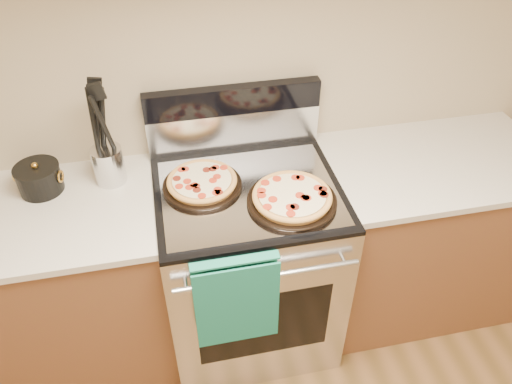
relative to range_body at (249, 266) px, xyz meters
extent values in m
plane|color=tan|center=(0.00, 0.35, 0.90)|extent=(4.00, 0.00, 4.00)
cube|color=#B7B7BC|center=(0.00, 0.00, 0.00)|extent=(0.76, 0.68, 0.90)
cube|color=black|center=(0.00, -0.34, 0.00)|extent=(0.56, 0.01, 0.40)
cube|color=black|center=(0.00, 0.00, 0.46)|extent=(0.76, 0.68, 0.02)
cube|color=silver|center=(0.00, 0.31, 0.56)|extent=(0.76, 0.06, 0.18)
cube|color=black|center=(0.00, 0.31, 0.71)|extent=(0.76, 0.06, 0.12)
cylinder|color=silver|center=(0.00, -0.38, 0.35)|extent=(0.70, 0.03, 0.03)
cube|color=gray|center=(0.00, -0.03, 0.47)|extent=(0.70, 0.55, 0.01)
cube|color=brown|center=(-0.88, 0.03, -0.01)|extent=(1.00, 0.62, 0.88)
cube|color=beige|center=(-0.88, 0.03, 0.45)|extent=(1.02, 0.64, 0.03)
cube|color=brown|center=(0.88, 0.03, -0.01)|extent=(1.00, 0.62, 0.88)
cube|color=beige|center=(0.88, 0.03, 0.45)|extent=(1.02, 0.64, 0.03)
cylinder|color=silver|center=(-0.54, 0.18, 0.54)|extent=(0.14, 0.14, 0.16)
cylinder|color=black|center=(-0.82, 0.18, 0.51)|extent=(0.21, 0.21, 0.11)
camera|label=1|loc=(-0.29, -1.55, 1.76)|focal=35.00mm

